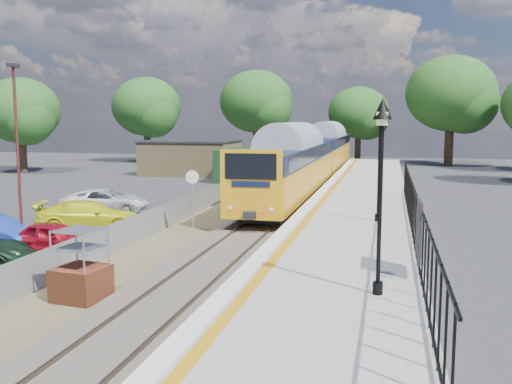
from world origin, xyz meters
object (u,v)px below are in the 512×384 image
(carpark_lamp, at_px, (17,144))
(victorian_lamp_north, at_px, (380,137))
(brick_plinth, at_px, (81,267))
(car_red, at_px, (54,238))
(victorian_lamp_south, at_px, (381,150))
(car_yellow, at_px, (89,216))
(train, at_px, (313,154))
(car_white, at_px, (106,201))
(speed_sign, at_px, (193,191))

(carpark_lamp, bearing_deg, victorian_lamp_north, 15.40)
(brick_plinth, relative_size, car_red, 0.59)
(victorian_lamp_south, xyz_separation_m, car_yellow, (-13.02, 9.74, -3.62))
(victorian_lamp_north, height_order, carpark_lamp, carpark_lamp)
(victorian_lamp_south, height_order, carpark_lamp, carpark_lamp)
(victorian_lamp_north, relative_size, brick_plinth, 2.24)
(train, bearing_deg, car_white, -119.54)
(victorian_lamp_north, bearing_deg, carpark_lamp, -164.60)
(brick_plinth, xyz_separation_m, carpark_lamp, (-5.98, 5.80, 3.08))
(victorian_lamp_south, distance_m, speed_sign, 12.74)
(train, bearing_deg, car_yellow, -110.00)
(victorian_lamp_south, distance_m, victorian_lamp_north, 10.00)
(carpark_lamp, bearing_deg, speed_sign, 29.79)
(car_yellow, bearing_deg, victorian_lamp_north, -107.08)
(train, height_order, carpark_lamp, carpark_lamp)
(train, bearing_deg, speed_sign, -96.86)
(train, bearing_deg, victorian_lamp_north, -75.44)
(carpark_lamp, distance_m, car_red, 4.10)
(victorian_lamp_south, relative_size, car_white, 0.99)
(car_red, height_order, car_yellow, car_yellow)
(victorian_lamp_south, height_order, victorian_lamp_north, same)
(train, relative_size, carpark_lamp, 5.72)
(speed_sign, relative_size, carpark_lamp, 0.40)
(speed_sign, xyz_separation_m, car_white, (-6.61, 4.70, -1.29))
(car_white, bearing_deg, car_red, -177.82)
(train, xyz_separation_m, brick_plinth, (-2.50, -30.00, -1.35))
(brick_plinth, bearing_deg, train, 85.24)
(victorian_lamp_north, xyz_separation_m, train, (-5.30, 20.41, -1.96))
(car_white, bearing_deg, carpark_lamp, 170.37)
(car_yellow, distance_m, car_white, 4.85)
(train, distance_m, car_red, 25.95)
(carpark_lamp, bearing_deg, car_white, 94.46)
(speed_sign, height_order, car_red, speed_sign)
(speed_sign, bearing_deg, car_yellow, 173.33)
(carpark_lamp, bearing_deg, car_yellow, 74.82)
(car_red, bearing_deg, train, -10.12)
(brick_plinth, relative_size, car_yellow, 0.44)
(brick_plinth, bearing_deg, car_yellow, 118.26)
(victorian_lamp_north, bearing_deg, car_white, 163.30)
(victorian_lamp_south, height_order, car_red, victorian_lamp_south)
(train, relative_size, car_white, 8.76)
(victorian_lamp_north, bearing_deg, train, 104.56)
(train, xyz_separation_m, speed_sign, (-2.50, -20.78, -0.40))
(carpark_lamp, bearing_deg, train, 70.69)
(victorian_lamp_north, distance_m, train, 21.17)
(brick_plinth, height_order, carpark_lamp, carpark_lamp)
(brick_plinth, bearing_deg, speed_sign, 90.00)
(victorian_lamp_north, xyz_separation_m, brick_plinth, (-7.80, -9.60, -3.31))
(brick_plinth, height_order, speed_sign, speed_sign)
(carpark_lamp, relative_size, car_yellow, 1.53)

